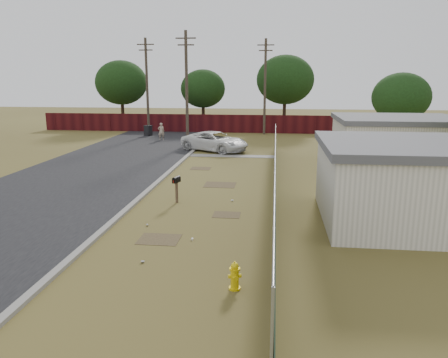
# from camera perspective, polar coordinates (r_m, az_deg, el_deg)

# --- Properties ---
(ground) EXTENTS (120.00, 120.00, 0.00)m
(ground) POSITION_cam_1_polar(r_m,az_deg,el_deg) (19.78, -2.48, -2.82)
(ground) COLOR brown
(ground) RESTS_ON ground
(street) EXTENTS (15.10, 60.00, 0.12)m
(street) POSITION_cam_1_polar(r_m,az_deg,el_deg) (29.07, -13.19, 2.04)
(street) COLOR black
(street) RESTS_ON ground
(chainlink_fence) EXTENTS (0.10, 27.06, 2.02)m
(chainlink_fence) POSITION_cam_1_polar(r_m,az_deg,el_deg) (20.33, 6.68, -0.13)
(chainlink_fence) COLOR #929599
(chainlink_fence) RESTS_ON ground
(privacy_fence) EXTENTS (30.00, 0.12, 1.80)m
(privacy_fence) POSITION_cam_1_polar(r_m,az_deg,el_deg) (44.93, -5.03, 7.28)
(privacy_fence) COLOR #440E11
(privacy_fence) RESTS_ON ground
(utility_poles) EXTENTS (12.60, 8.24, 9.00)m
(utility_poles) POSITION_cam_1_polar(r_m,az_deg,el_deg) (40.02, -3.07, 12.05)
(utility_poles) COLOR #44392D
(utility_poles) RESTS_ON ground
(houses) EXTENTS (9.30, 17.24, 3.10)m
(houses) POSITION_cam_1_polar(r_m,az_deg,el_deg) (23.22, 23.22, 2.46)
(houses) COLOR white
(houses) RESTS_ON ground
(horizon_trees) EXTENTS (33.32, 31.94, 7.78)m
(horizon_trees) POSITION_cam_1_polar(r_m,az_deg,el_deg) (42.40, 3.76, 12.01)
(horizon_trees) COLOR black
(horizon_trees) RESTS_ON ground
(fire_hydrant) EXTENTS (0.39, 0.39, 0.78)m
(fire_hydrant) POSITION_cam_1_polar(r_m,az_deg,el_deg) (11.67, 1.42, -12.58)
(fire_hydrant) COLOR yellow
(fire_hydrant) RESTS_ON ground
(mailbox) EXTENTS (0.31, 0.52, 1.19)m
(mailbox) POSITION_cam_1_polar(r_m,az_deg,el_deg) (19.30, -6.23, -0.40)
(mailbox) COLOR brown
(mailbox) RESTS_ON ground
(pickup_truck) EXTENTS (5.75, 4.69, 1.46)m
(pickup_truck) POSITION_cam_1_polar(r_m,az_deg,el_deg) (33.04, -1.20, 4.94)
(pickup_truck) COLOR silver
(pickup_truck) RESTS_ON ground
(pedestrian) EXTENTS (0.65, 0.52, 1.54)m
(pedestrian) POSITION_cam_1_polar(r_m,az_deg,el_deg) (39.16, -8.20, 6.16)
(pedestrian) COLOR tan
(pedestrian) RESTS_ON ground
(trash_bin) EXTENTS (0.82, 0.88, 0.98)m
(trash_bin) POSITION_cam_1_polar(r_m,az_deg,el_deg) (42.46, -9.88, 6.27)
(trash_bin) COLOR black
(trash_bin) RESTS_ON ground
(scattered_litter) EXTENTS (2.94, 7.06, 0.07)m
(scattered_litter) POSITION_cam_1_polar(r_m,az_deg,el_deg) (16.16, -5.39, -6.42)
(scattered_litter) COLOR silver
(scattered_litter) RESTS_ON ground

